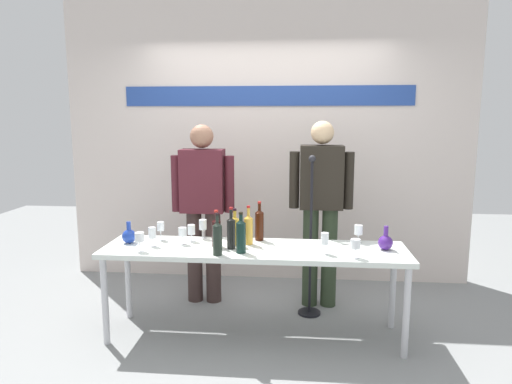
# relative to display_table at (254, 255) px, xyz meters

# --- Properties ---
(ground_plane) EXTENTS (10.00, 10.00, 0.00)m
(ground_plane) POSITION_rel_display_table_xyz_m (0.00, 0.00, -0.67)
(ground_plane) COLOR gray
(back_wall) EXTENTS (4.23, 0.11, 3.00)m
(back_wall) POSITION_rel_display_table_xyz_m (0.00, 1.40, 0.84)
(back_wall) COLOR silver
(back_wall) RESTS_ON ground
(display_table) EXTENTS (2.36, 0.58, 0.73)m
(display_table) POSITION_rel_display_table_xyz_m (0.00, 0.00, 0.00)
(display_table) COLOR silver
(display_table) RESTS_ON ground
(decanter_blue_left) EXTENTS (0.11, 0.11, 0.18)m
(decanter_blue_left) POSITION_rel_display_table_xyz_m (-1.01, 0.04, 0.12)
(decanter_blue_left) COLOR #1D399F
(decanter_blue_left) RESTS_ON display_table
(decanter_blue_right) EXTENTS (0.11, 0.11, 0.19)m
(decanter_blue_right) POSITION_rel_display_table_xyz_m (1.00, 0.04, 0.12)
(decanter_blue_right) COLOR #4B2384
(decanter_blue_right) RESTS_ON display_table
(presenter_left) EXTENTS (0.58, 0.22, 1.66)m
(presenter_left) POSITION_rel_display_table_xyz_m (-0.54, 0.66, 0.28)
(presenter_left) COLOR #392926
(presenter_left) RESTS_ON ground
(presenter_right) EXTENTS (0.57, 0.22, 1.70)m
(presenter_right) POSITION_rel_display_table_xyz_m (0.54, 0.66, 0.30)
(presenter_right) COLOR #2E3B27
(presenter_right) RESTS_ON ground
(wine_bottle_0) EXTENTS (0.06, 0.06, 0.32)m
(wine_bottle_0) POSITION_rel_display_table_xyz_m (-0.17, -0.04, 0.19)
(wine_bottle_0) COLOR black
(wine_bottle_0) RESTS_ON display_table
(wine_bottle_1) EXTENTS (0.07, 0.07, 0.29)m
(wine_bottle_1) POSITION_rel_display_table_xyz_m (-0.16, 0.07, 0.19)
(wine_bottle_1) COLOR gold
(wine_bottle_1) RESTS_ON display_table
(wine_bottle_2) EXTENTS (0.07, 0.07, 0.31)m
(wine_bottle_2) POSITION_rel_display_table_xyz_m (-0.06, 0.10, 0.19)
(wine_bottle_2) COLOR gold
(wine_bottle_2) RESTS_ON display_table
(wine_bottle_3) EXTENTS (0.07, 0.07, 0.33)m
(wine_bottle_3) POSITION_rel_display_table_xyz_m (0.02, 0.22, 0.20)
(wine_bottle_3) COLOR #361307
(wine_bottle_3) RESTS_ON display_table
(wine_bottle_4) EXTENTS (0.07, 0.07, 0.29)m
(wine_bottle_4) POSITION_rel_display_table_xyz_m (-0.30, 0.01, 0.18)
(wine_bottle_4) COLOR black
(wine_bottle_4) RESTS_ON display_table
(wine_bottle_5) EXTENTS (0.07, 0.07, 0.31)m
(wine_bottle_5) POSITION_rel_display_table_xyz_m (-0.25, -0.21, 0.19)
(wine_bottle_5) COLOR black
(wine_bottle_5) RESTS_ON display_table
(wine_bottle_6) EXTENTS (0.07, 0.07, 0.31)m
(wine_bottle_6) POSITION_rel_display_table_xyz_m (-0.09, -0.14, 0.20)
(wine_bottle_6) COLOR black
(wine_bottle_6) RESTS_ON display_table
(wine_glass_left_0) EXTENTS (0.07, 0.07, 0.15)m
(wine_glass_left_0) POSITION_rel_display_table_xyz_m (-0.85, -0.18, 0.17)
(wine_glass_left_0) COLOR white
(wine_glass_left_0) RESTS_ON display_table
(wine_glass_left_1) EXTENTS (0.06, 0.06, 0.15)m
(wine_glass_left_1) POSITION_rel_display_table_xyz_m (-0.80, -0.03, 0.16)
(wine_glass_left_1) COLOR white
(wine_glass_left_1) RESTS_ON display_table
(wine_glass_left_2) EXTENTS (0.07, 0.07, 0.14)m
(wine_glass_left_2) POSITION_rel_display_table_xyz_m (-0.58, 0.05, 0.16)
(wine_glass_left_2) COLOR white
(wine_glass_left_2) RESTS_ON display_table
(wine_glass_left_3) EXTENTS (0.06, 0.06, 0.14)m
(wine_glass_left_3) POSITION_rel_display_table_xyz_m (-0.53, 0.14, 0.16)
(wine_glass_left_3) COLOR white
(wine_glass_left_3) RESTS_ON display_table
(wine_glass_left_4) EXTENTS (0.06, 0.06, 0.15)m
(wine_glass_left_4) POSITION_rel_display_table_xyz_m (-0.79, 0.16, 0.17)
(wine_glass_left_4) COLOR white
(wine_glass_left_4) RESTS_ON display_table
(wine_glass_left_5) EXTENTS (0.06, 0.06, 0.16)m
(wine_glass_left_5) POSITION_rel_display_table_xyz_m (-0.45, 0.24, 0.17)
(wine_glass_left_5) COLOR white
(wine_glass_left_5) RESTS_ON display_table
(wine_glass_right_0) EXTENTS (0.07, 0.07, 0.14)m
(wine_glass_right_0) POSITION_rel_display_table_xyz_m (0.75, -0.19, 0.16)
(wine_glass_right_0) COLOR white
(wine_glass_right_0) RESTS_ON display_table
(wine_glass_right_1) EXTENTS (0.06, 0.06, 0.16)m
(wine_glass_right_1) POSITION_rel_display_table_xyz_m (0.53, -0.11, 0.17)
(wine_glass_right_1) COLOR white
(wine_glass_right_1) RESTS_ON display_table
(wine_glass_right_2) EXTENTS (0.07, 0.07, 0.15)m
(wine_glass_right_2) POSITION_rel_display_table_xyz_m (0.82, 0.22, 0.16)
(wine_glass_right_2) COLOR white
(wine_glass_right_2) RESTS_ON display_table
(microphone_stand) EXTENTS (0.20, 0.20, 1.41)m
(microphone_stand) POSITION_rel_display_table_xyz_m (0.45, 0.45, -0.20)
(microphone_stand) COLOR black
(microphone_stand) RESTS_ON ground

